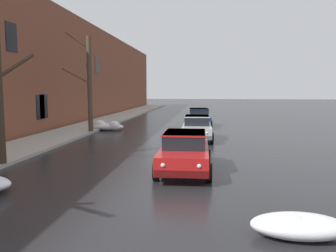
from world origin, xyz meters
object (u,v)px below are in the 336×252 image
sedan_darkblue_parked_kerbside_mid (199,117)px  sedan_red_approaching_near_lane (185,151)px  bare_tree_mid_block (89,84)px  sedan_silver_parked_kerbside_close (197,127)px

sedan_darkblue_parked_kerbside_mid → sedan_red_approaching_near_lane: bearing=-90.7°
bare_tree_mid_block → sedan_silver_parked_kerbside_close: 7.95m
sedan_silver_parked_kerbside_close → sedan_darkblue_parked_kerbside_mid: (-0.04, 7.20, 0.00)m
bare_tree_mid_block → sedan_darkblue_parked_kerbside_mid: bare_tree_mid_block is taller
sedan_silver_parked_kerbside_close → sedan_darkblue_parked_kerbside_mid: 7.20m
sedan_red_approaching_near_lane → sedan_silver_parked_kerbside_close: 7.61m
sedan_silver_parked_kerbside_close → sedan_darkblue_parked_kerbside_mid: bearing=90.3°
sedan_red_approaching_near_lane → sedan_darkblue_parked_kerbside_mid: (0.18, 14.81, 0.00)m
bare_tree_mid_block → sedan_darkblue_parked_kerbside_mid: 9.03m
bare_tree_mid_block → sedan_red_approaching_near_lane: bare_tree_mid_block is taller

